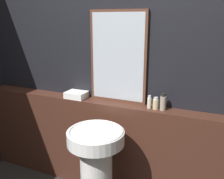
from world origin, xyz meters
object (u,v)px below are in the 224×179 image
Objects in this scene: towel_stack at (76,95)px; conditioner_bottle at (156,104)px; pedestal_sink at (96,166)px; mirror at (118,57)px; shampoo_bottle at (149,102)px; lotion_bottle at (163,102)px.

towel_stack is 0.85m from conditioner_bottle.
pedestal_sink is 1.02m from mirror.
lotion_bottle is at bearing 0.00° from shampoo_bottle.
lotion_bottle reaches higher than conditioner_bottle.
lotion_bottle reaches higher than towel_stack.
shampoo_bottle is 0.06m from conditioner_bottle.
conditioner_bottle is at bearing 0.00° from shampoo_bottle.
mirror is (-0.01, 0.51, 0.89)m from pedestal_sink.
towel_stack is at bearing 180.00° from shampoo_bottle.
towel_stack reaches higher than pedestal_sink.
conditioner_bottle is 0.07m from lotion_bottle.
lotion_bottle is (0.91, 0.00, 0.04)m from towel_stack.
towel_stack is 0.91m from lotion_bottle.
mirror is 0.52m from shampoo_bottle.
lotion_bottle is at bearing 43.16° from pedestal_sink.
pedestal_sink is at bearing -44.08° from towel_stack.
shampoo_bottle is (0.34, 0.44, 0.50)m from pedestal_sink.
pedestal_sink is 0.99× the size of mirror.
towel_stack is 1.34× the size of lotion_bottle.
pedestal_sink is 0.77m from conditioner_bottle.
lotion_bottle is (0.13, 0.00, 0.02)m from shampoo_bottle.
shampoo_bottle is 0.78× the size of lotion_bottle.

